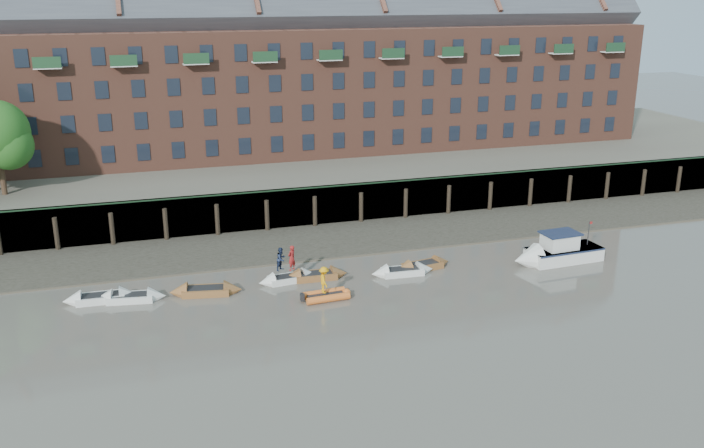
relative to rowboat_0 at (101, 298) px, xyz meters
name	(u,v)px	position (x,y,z in m)	size (l,w,h in m)	color
ground	(377,345)	(14.77, -10.83, -0.24)	(220.00, 220.00, 0.00)	#605A53
foreshore	(302,243)	(14.77, 7.17, -0.24)	(110.00, 8.00, 0.50)	#3D382F
mud_band	(313,258)	(14.77, 3.77, -0.24)	(110.00, 1.60, 0.10)	#4C4336
river_wall	(289,208)	(14.77, 11.55, 1.36)	(110.00, 1.23, 3.30)	#2D2A26
bank_terrace	(260,171)	(14.77, 25.17, 1.36)	(110.00, 28.00, 3.20)	#5E594D
apartment_terrace	(254,54)	(14.77, 26.17, 12.59)	(80.60, 15.56, 20.98)	brown
rowboat_0	(101,298)	(0.00, 0.00, 0.00)	(4.62, 1.45, 1.33)	silver
rowboat_1	(130,298)	(1.80, -0.47, -0.01)	(4.56, 1.92, 1.28)	silver
rowboat_2	(206,291)	(6.50, -0.79, 0.00)	(4.81, 2.12, 1.35)	brown
rowboat_3	(289,279)	(12.08, -0.22, -0.02)	(4.29, 1.73, 1.21)	silver
rowboat_4	(316,276)	(13.96, -0.28, -0.01)	(4.46, 1.46, 1.28)	brown
rowboat_5	(402,271)	(19.90, -1.26, -0.01)	(4.48, 1.53, 1.28)	silver
rowboat_6	(423,266)	(21.65, -0.66, -0.01)	(4.50, 1.99, 1.26)	brown
rib_tender	(328,295)	(13.86, -3.79, 0.00)	(3.13, 1.63, 0.54)	orange
motor_launch	(551,253)	(30.93, -2.18, 0.48)	(6.95, 2.63, 2.82)	silver
person_rower_a	(292,258)	(12.33, -0.24, 1.45)	(0.63, 0.42, 1.74)	maroon
person_rower_b	(281,259)	(11.66, -0.05, 1.38)	(0.78, 0.61, 1.60)	#19233F
person_rib_crew	(324,280)	(13.60, -3.89, 1.13)	(1.12, 0.64, 1.73)	orange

